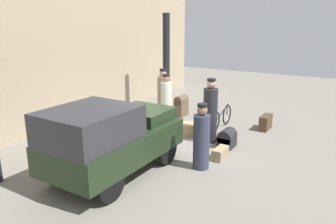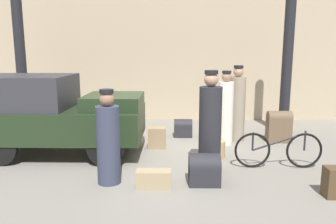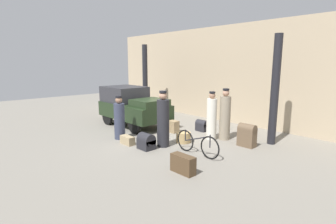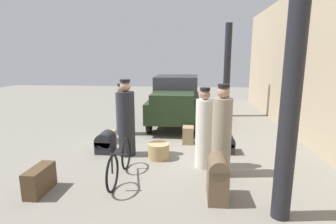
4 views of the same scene
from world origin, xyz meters
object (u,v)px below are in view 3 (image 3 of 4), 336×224
suitcase_small_leather (173,127)px  suitcase_black_upright (183,164)px  trunk_large_brown (146,142)px  trunk_wicker_pale (127,140)px  porter_carrying_trunk (212,118)px  trunk_umber_medium (202,125)px  wicker_basket (183,137)px  trunk_barrel_dark (247,134)px  porter_standing_middle (119,119)px  porter_with_bicycle (225,116)px  truck (132,105)px  bicycle (197,144)px  porter_lifting_near_truck (163,121)px

suitcase_small_leather → suitcase_black_upright: bearing=-40.3°
trunk_large_brown → trunk_wicker_pale: bearing=-168.8°
porter_carrying_trunk → trunk_umber_medium: bearing=146.5°
wicker_basket → trunk_barrel_dark: bearing=34.9°
trunk_wicker_pale → trunk_large_brown: bearing=11.2°
porter_carrying_trunk → porter_standing_middle: 3.39m
trunk_barrel_dark → trunk_umber_medium: size_ratio=1.64×
porter_carrying_trunk → porter_with_bicycle: (0.34, 0.34, 0.05)m
suitcase_small_leather → trunk_umber_medium: (0.64, 1.03, -0.01)m
wicker_basket → trunk_large_brown: size_ratio=0.97×
truck → bicycle: size_ratio=2.01×
truck → trunk_large_brown: truck is taller
suitcase_small_leather → trunk_wicker_pale: 2.27m
trunk_umber_medium → truck: bearing=-151.1°
porter_lifting_near_truck → truck: bearing=162.9°
porter_carrying_trunk → truck: bearing=-166.9°
trunk_wicker_pale → trunk_umber_medium: bearing=80.0°
porter_standing_middle → trunk_large_brown: 1.69m
porter_carrying_trunk → porter_standing_middle: bearing=-133.7°
suitcase_small_leather → truck: bearing=-166.6°
suitcase_black_upright → trunk_large_brown: 2.20m
porter_lifting_near_truck → suitcase_black_upright: size_ratio=2.75×
suitcase_black_upright → trunk_large_brown: size_ratio=1.30×
suitcase_black_upright → trunk_wicker_pale: suitcase_black_upright is taller
truck → porter_lifting_near_truck: (3.21, -0.99, -0.07)m
truck → porter_standing_middle: 2.14m
truck → wicker_basket: truck is taller
truck → porter_lifting_near_truck: bearing=-17.1°
wicker_basket → porter_carrying_trunk: porter_carrying_trunk is taller
porter_carrying_trunk → suitcase_black_upright: bearing=-64.4°
porter_lifting_near_truck → trunk_barrel_dark: size_ratio=2.41×
bicycle → suitcase_black_upright: bearing=-63.1°
trunk_wicker_pale → bicycle: bearing=22.5°
suitcase_black_upright → trunk_large_brown: (-2.15, 0.49, 0.01)m
bicycle → wicker_basket: bicycle is taller
wicker_basket → porter_lifting_near_truck: (-0.17, -0.82, 0.68)m
suitcase_small_leather → porter_lifting_near_truck: bearing=-54.7°
wicker_basket → trunk_large_brown: 1.46m
trunk_large_brown → porter_carrying_trunk: bearing=73.6°
bicycle → suitcase_small_leather: (-2.40, 1.30, -0.11)m
bicycle → porter_lifting_near_truck: porter_lifting_near_truck is taller
porter_lifting_near_truck → porter_standing_middle: porter_lifting_near_truck is taller
wicker_basket → trunk_umber_medium: bearing=108.9°
porter_carrying_trunk → porter_with_bicycle: porter_with_bicycle is taller
truck → trunk_large_brown: (3.06, -1.59, -0.69)m
porter_carrying_trunk → suitcase_small_leather: (-1.63, -0.37, -0.57)m
porter_standing_middle → suitcase_black_upright: porter_standing_middle is taller
porter_standing_middle → trunk_large_brown: (1.62, -0.02, -0.48)m
truck → suitcase_black_upright: (5.20, -2.08, -0.70)m
wicker_basket → porter_lifting_near_truck: bearing=-101.4°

